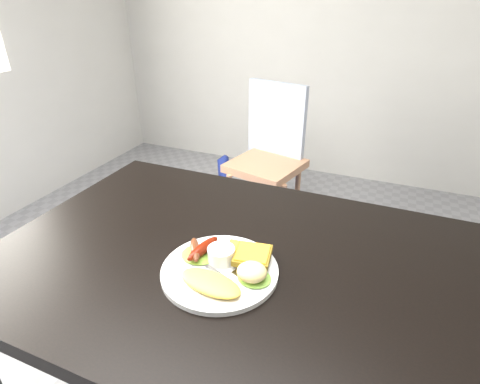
{
  "coord_description": "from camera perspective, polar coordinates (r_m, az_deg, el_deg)",
  "views": [
    {
      "loc": [
        0.29,
        -0.67,
        1.32
      ],
      "look_at": [
        -0.01,
        0.05,
        0.9
      ],
      "focal_mm": 28.0,
      "sensor_mm": 36.0,
      "label": 1
    }
  ],
  "objects": [
    {
      "name": "plate",
      "position": [
        0.88,
        -3.1,
        -11.9
      ],
      "size": [
        0.27,
        0.27,
        0.01
      ],
      "primitive_type": "cylinder",
      "color": "white",
      "rests_on": "dining_table"
    },
    {
      "name": "fork",
      "position": [
        0.89,
        -5.54,
        -10.85
      ],
      "size": [
        0.14,
        0.07,
        0.0
      ],
      "primitive_type": "cube",
      "rotation": [
        0.0,
        0.0,
        -0.4
      ],
      "color": "#ADAFB7",
      "rests_on": "plate"
    },
    {
      "name": "lettuce_left",
      "position": [
        0.91,
        -6.14,
        -9.41
      ],
      "size": [
        0.09,
        0.08,
        0.01
      ],
      "primitive_type": "ellipsoid",
      "rotation": [
        0.0,
        0.0,
        0.01
      ],
      "color": "#5C912F",
      "rests_on": "plate"
    },
    {
      "name": "sausage_a",
      "position": [
        0.9,
        -6.88,
        -8.66
      ],
      "size": [
        0.07,
        0.09,
        0.02
      ],
      "primitive_type": "ellipsoid",
      "rotation": [
        0.0,
        0.0,
        0.57
      ],
      "color": "#5A2716",
      "rests_on": "lettuce_left"
    },
    {
      "name": "toast_a",
      "position": [
        0.91,
        -0.05,
        -9.2
      ],
      "size": [
        0.08,
        0.08,
        0.01
      ],
      "primitive_type": "cube",
      "rotation": [
        0.0,
        0.0,
        0.04
      ],
      "color": "brown",
      "rests_on": "plate"
    },
    {
      "name": "dining_table",
      "position": [
        0.94,
        -0.47,
        -10.75
      ],
      "size": [
        1.2,
        0.8,
        0.04
      ],
      "primitive_type": "cube",
      "color": "black",
      "rests_on": "ground"
    },
    {
      "name": "lettuce_right",
      "position": [
        0.84,
        2.18,
        -12.92
      ],
      "size": [
        0.09,
        0.08,
        0.01
      ],
      "primitive_type": "ellipsoid",
      "rotation": [
        0.0,
        0.0,
        -0.16
      ],
      "color": "#6EA338",
      "rests_on": "plate"
    },
    {
      "name": "sausage_b",
      "position": [
        0.9,
        -5.67,
        -8.56
      ],
      "size": [
        0.05,
        0.11,
        0.03
      ],
      "primitive_type": "ellipsoid",
      "rotation": [
        0.0,
        0.0,
        -0.21
      ],
      "color": "#701400",
      "rests_on": "lettuce_left"
    },
    {
      "name": "omelette",
      "position": [
        0.82,
        -4.54,
        -13.63
      ],
      "size": [
        0.16,
        0.09,
        0.02
      ],
      "primitive_type": "ellipsoid",
      "rotation": [
        0.0,
        0.0,
        -0.16
      ],
      "color": "yellow",
      "rests_on": "plate"
    },
    {
      "name": "potato_salad",
      "position": [
        0.83,
        1.82,
        -12.07
      ],
      "size": [
        0.07,
        0.06,
        0.04
      ],
      "primitive_type": "ellipsoid",
      "rotation": [
        0.0,
        0.0,
        0.01
      ],
      "color": "#F1F0A5",
      "rests_on": "lettuce_right"
    },
    {
      "name": "person",
      "position": [
        1.66,
        2.04,
        11.5
      ],
      "size": [
        0.73,
        0.63,
        1.7
      ],
      "primitive_type": "imported",
      "rotation": [
        0.0,
        0.0,
        3.57
      ],
      "color": "navy",
      "rests_on": "ground"
    },
    {
      "name": "ramekin",
      "position": [
        0.88,
        -2.89,
        -9.57
      ],
      "size": [
        0.08,
        0.08,
        0.04
      ],
      "primitive_type": "cylinder",
      "rotation": [
        0.0,
        0.0,
        -0.26
      ],
      "color": "white",
      "rests_on": "plate"
    },
    {
      "name": "toast_b",
      "position": [
        0.88,
        1.94,
        -9.62
      ],
      "size": [
        0.1,
        0.1,
        0.01
      ],
      "primitive_type": "cube",
      "rotation": [
        0.0,
        0.0,
        0.17
      ],
      "color": "olive",
      "rests_on": "toast_a"
    },
    {
      "name": "dining_chair",
      "position": [
        2.15,
        3.94,
        4.0
      ],
      "size": [
        0.45,
        0.45,
        0.04
      ],
      "primitive_type": "cube",
      "rotation": [
        0.0,
        0.0,
        -0.24
      ],
      "color": "tan",
      "rests_on": "ground"
    }
  ]
}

